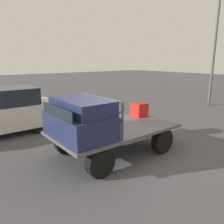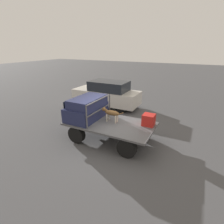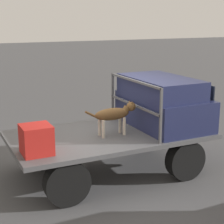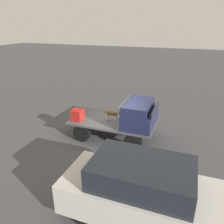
{
  "view_description": "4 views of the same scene",
  "coord_description": "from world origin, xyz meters",
  "px_view_note": "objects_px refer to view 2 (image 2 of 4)",
  "views": [
    {
      "loc": [
        3.93,
        4.82,
        2.78
      ],
      "look_at": [
        -0.01,
        -0.15,
        1.26
      ],
      "focal_mm": 35.0,
      "sensor_mm": 36.0,
      "label": 1
    },
    {
      "loc": [
        -3.22,
        6.07,
        3.9
      ],
      "look_at": [
        -0.01,
        -0.15,
        1.26
      ],
      "focal_mm": 28.0,
      "sensor_mm": 36.0,
      "label": 2
    },
    {
      "loc": [
        -2.89,
        -6.17,
        2.94
      ],
      "look_at": [
        -0.01,
        -0.15,
        1.26
      ],
      "focal_mm": 60.0,
      "sensor_mm": 36.0,
      "label": 3
    },
    {
      "loc": [
        3.05,
        -8.38,
        4.85
      ],
      "look_at": [
        -0.01,
        -0.15,
        1.26
      ],
      "focal_mm": 35.0,
      "sensor_mm": 36.0,
      "label": 4
    }
  ],
  "objects_px": {
    "dog": "(111,113)",
    "cargo_crate": "(149,120)",
    "parked_sedan": "(107,94)",
    "flatbed_truck": "(110,127)"
  },
  "relations": [
    {
      "from": "flatbed_truck",
      "to": "dog",
      "type": "xyz_separation_m",
      "value": [
        0.05,
        -0.15,
        0.62
      ]
    },
    {
      "from": "flatbed_truck",
      "to": "dog",
      "type": "distance_m",
      "value": 0.64
    },
    {
      "from": "flatbed_truck",
      "to": "cargo_crate",
      "type": "height_order",
      "value": "cargo_crate"
    },
    {
      "from": "flatbed_truck",
      "to": "cargo_crate",
      "type": "relative_size",
      "value": 7.86
    },
    {
      "from": "parked_sedan",
      "to": "flatbed_truck",
      "type": "bearing_deg",
      "value": 122.06
    },
    {
      "from": "flatbed_truck",
      "to": "cargo_crate",
      "type": "bearing_deg",
      "value": -161.38
    },
    {
      "from": "flatbed_truck",
      "to": "dog",
      "type": "bearing_deg",
      "value": -70.53
    },
    {
      "from": "flatbed_truck",
      "to": "dog",
      "type": "relative_size",
      "value": 3.53
    },
    {
      "from": "dog",
      "to": "cargo_crate",
      "type": "xyz_separation_m",
      "value": [
        -1.58,
        -0.36,
        -0.16
      ]
    },
    {
      "from": "parked_sedan",
      "to": "cargo_crate",
      "type": "bearing_deg",
      "value": 139.55
    }
  ]
}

